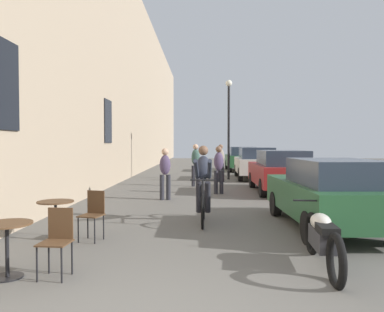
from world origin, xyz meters
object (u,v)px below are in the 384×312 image
cafe_chair_near_toward_street (57,237)px  pedestrian_mid (219,167)px  parked_car_nearest (329,193)px  parked_motorcycle (323,239)px  cafe_chair_mid_toward_street (93,212)px  pedestrian_near (165,171)px  parked_car_third (255,163)px  street_lamp (229,116)px  cafe_table_mid (56,212)px  cafe_table_near (7,238)px  parked_car_fourth (241,158)px  pedestrian_furthest (221,161)px  cyclist_on_bicycle (203,186)px  parked_car_second (280,171)px  pedestrian_far (196,163)px

cafe_chair_near_toward_street → pedestrian_mid: pedestrian_mid is taller
parked_car_nearest → parked_motorcycle: (-0.90, -2.44, -0.34)m
parked_car_nearest → cafe_chair_mid_toward_street: bearing=-167.6°
pedestrian_mid → pedestrian_near: bearing=-139.8°
parked_car_third → street_lamp: bearing=-169.9°
cafe_chair_near_toward_street → cafe_chair_mid_toward_street: 1.90m
cafe_chair_mid_toward_street → pedestrian_mid: size_ratio=0.53×
cafe_table_mid → street_lamp: 13.02m
cafe_chair_mid_toward_street → parked_car_third: parked_car_third is taller
cafe_table_near → parked_car_fourth: bearing=75.6°
cafe_table_near → pedestrian_furthest: (3.43, 12.84, 0.46)m
cyclist_on_bicycle → parked_motorcycle: cyclist_on_bicycle is taller
street_lamp → parked_motorcycle: 13.75m
parked_car_third → parked_car_second: bearing=-88.7°
parked_car_nearest → parked_car_third: (0.10, 11.28, 0.07)m
cafe_chair_mid_toward_street → parked_car_third: (4.67, 12.29, 0.30)m
cafe_chair_mid_toward_street → pedestrian_mid: (2.58, 6.50, 0.42)m
parked_car_nearest → parked_motorcycle: size_ratio=1.91×
cafe_chair_near_toward_street → pedestrian_near: 6.98m
cafe_chair_mid_toward_street → street_lamp: 12.76m
pedestrian_far → parked_motorcycle: size_ratio=0.81×
pedestrian_near → parked_car_third: (3.84, 7.25, -0.09)m
cafe_chair_near_toward_street → parked_car_nearest: size_ratio=0.22×
cyclist_on_bicycle → parked_car_third: (2.67, 10.63, 0.01)m
cyclist_on_bicycle → pedestrian_far: (-0.27, 7.19, 0.17)m
cafe_chair_mid_toward_street → parked_car_third: 13.15m
street_lamp → parked_car_second: street_lamp is taller
cafe_table_mid → pedestrian_mid: pedestrian_mid is taller
cafe_chair_mid_toward_street → street_lamp: size_ratio=0.18×
parked_car_third → parked_car_fourth: parked_car_third is taller
pedestrian_near → pedestrian_mid: 2.28m
cyclist_on_bicycle → pedestrian_furthest: bearing=84.7°
pedestrian_mid → parked_motorcycle: (1.10, -7.94, -0.54)m
pedestrian_near → parked_car_third: pedestrian_near is taller
pedestrian_mid → pedestrian_far: (-0.84, 2.34, 0.04)m
cafe_table_mid → parked_car_second: 8.88m
cafe_chair_mid_toward_street → pedestrian_far: size_ratio=0.51×
parked_car_second → parked_car_fourth: bearing=91.2°
parked_car_nearest → parked_car_second: (0.22, 5.91, 0.04)m
parked_car_second → cyclist_on_bicycle: bearing=-117.9°
cafe_chair_near_toward_street → pedestrian_mid: size_ratio=0.53×
cyclist_on_bicycle → parked_car_fourth: cyclist_on_bicycle is taller
parked_car_nearest → parked_car_third: size_ratio=0.91×
pedestrian_far → parked_motorcycle: bearing=-79.3°
cyclist_on_bicycle → pedestrian_far: pedestrian_far is taller
parked_car_nearest → parked_car_fourth: parked_car_fourth is taller
pedestrian_near → pedestrian_far: (0.90, 3.81, 0.08)m
parked_motorcycle → pedestrian_far: bearing=100.7°
pedestrian_furthest → cyclist_on_bicycle: bearing=-95.3°
parked_car_third → pedestrian_near: bearing=-117.9°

